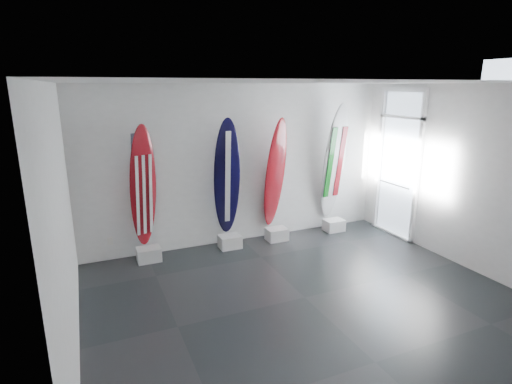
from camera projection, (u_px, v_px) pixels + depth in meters
name	position (u px, v px, depth m)	size (l,w,h in m)	color
floor	(305.00, 297.00, 5.84)	(6.00, 6.00, 0.00)	black
ceiling	(312.00, 82.00, 5.07)	(6.00, 6.00, 0.00)	white
wall_back	(241.00, 165.00, 7.67)	(6.00, 6.00, 0.00)	silver
wall_front	(468.00, 274.00, 3.24)	(6.00, 6.00, 0.00)	silver
wall_left	(64.00, 228.00, 4.30)	(5.00, 5.00, 0.00)	silver
wall_right	(467.00, 178.00, 6.61)	(5.00, 5.00, 0.00)	silver
display_block_usa	(149.00, 254.00, 7.03)	(0.40, 0.30, 0.24)	silver
surfboard_usa	(143.00, 187.00, 6.81)	(0.48, 0.08, 2.14)	maroon
display_block_navy	(230.00, 242.00, 7.60)	(0.40, 0.30, 0.24)	silver
surfboard_navy	(227.00, 178.00, 7.38)	(0.50, 0.08, 2.20)	black
display_block_swiss	(277.00, 234.00, 7.98)	(0.40, 0.30, 0.24)	silver
surfboard_swiss	(275.00, 174.00, 7.76)	(0.49, 0.08, 2.18)	maroon
display_block_italy	(334.00, 225.00, 8.50)	(0.40, 0.30, 0.24)	silver
surfboard_italy	(334.00, 163.00, 8.25)	(0.55, 0.08, 2.42)	silver
wall_outlet	(110.00, 241.00, 7.00)	(0.09, 0.02, 0.13)	silver
glass_door	(398.00, 166.00, 7.99)	(0.12, 1.16, 2.85)	white
balcony	(442.00, 203.00, 8.74)	(2.80, 2.20, 1.20)	slate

